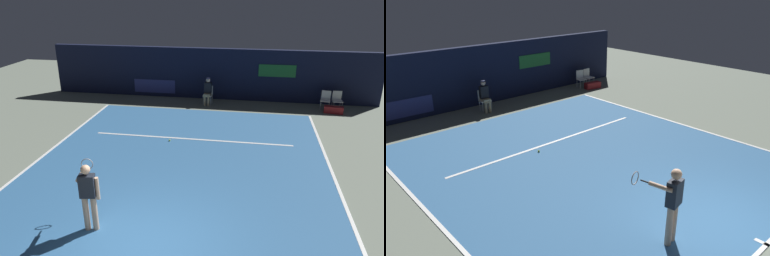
{
  "view_description": "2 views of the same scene",
  "coord_description": "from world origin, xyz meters",
  "views": [
    {
      "loc": [
        2.14,
        -6.24,
        5.45
      ],
      "look_at": [
        0.16,
        5.42,
        0.82
      ],
      "focal_mm": 33.75,
      "sensor_mm": 36.0,
      "label": 1
    },
    {
      "loc": [
        -7.3,
        -3.17,
        5.16
      ],
      "look_at": [
        0.05,
        5.0,
        0.9
      ],
      "focal_mm": 35.59,
      "sensor_mm": 36.0,
      "label": 2
    }
  ],
  "objects": [
    {
      "name": "back_wall",
      "position": [
        -0.0,
        11.92,
        1.3
      ],
      "size": [
        16.69,
        0.33,
        2.6
      ],
      "color": "#141933",
      "rests_on": "ground"
    },
    {
      "name": "line_sideline_left",
      "position": [
        4.81,
        4.4,
        0.01
      ],
      "size": [
        0.1,
        10.8,
        0.01
      ],
      "primitive_type": "cube",
      "color": "white",
      "rests_on": "court_surface"
    },
    {
      "name": "line_service",
      "position": [
        0.0,
        6.29,
        0.01
      ],
      "size": [
        7.58,
        0.1,
        0.01
      ],
      "primitive_type": "cube",
      "color": "white",
      "rests_on": "court_surface"
    },
    {
      "name": "equipment_bag",
      "position": [
        5.95,
        10.44,
        0.16
      ],
      "size": [
        0.88,
        0.45,
        0.32
      ],
      "primitive_type": "cube",
      "rotation": [
        0.0,
        0.0,
        -0.16
      ],
      "color": "maroon",
      "rests_on": "ground"
    },
    {
      "name": "tennis_player",
      "position": [
        -1.44,
        0.49,
        0.99
      ],
      "size": [
        0.74,
        0.93,
        1.73
      ],
      "color": "#DBAD89",
      "rests_on": "ground"
    },
    {
      "name": "line_sideline_right",
      "position": [
        -4.81,
        4.4,
        0.01
      ],
      "size": [
        0.1,
        10.8,
        0.01
      ],
      "primitive_type": "cube",
      "color": "white",
      "rests_on": "court_surface"
    },
    {
      "name": "tennis_ball",
      "position": [
        -0.79,
        5.96,
        0.05
      ],
      "size": [
        0.07,
        0.07,
        0.07
      ],
      "primitive_type": "sphere",
      "color": "#CCE033",
      "rests_on": "court_surface"
    },
    {
      "name": "court_surface",
      "position": [
        0.0,
        4.4,
        0.01
      ],
      "size": [
        9.72,
        10.8,
        0.01
      ],
      "primitive_type": "cube",
      "color": "#336699",
      "rests_on": "ground"
    },
    {
      "name": "courtside_chair_far",
      "position": [
        6.17,
        11.02,
        0.5
      ],
      "size": [
        0.46,
        0.43,
        0.88
      ],
      "color": "white",
      "rests_on": "ground"
    },
    {
      "name": "courtside_chair_near",
      "position": [
        5.64,
        10.99,
        0.5
      ],
      "size": [
        0.51,
        0.49,
        0.88
      ],
      "color": "white",
      "rests_on": "ground"
    },
    {
      "name": "line_judge_on_chair",
      "position": [
        0.03,
        10.82,
        0.69
      ],
      "size": [
        0.48,
        0.56,
        1.32
      ],
      "color": "white",
      "rests_on": "ground"
    },
    {
      "name": "ground_plane",
      "position": [
        0.0,
        4.4,
        0.0
      ],
      "size": [
        31.7,
        31.7,
        0.0
      ],
      "primitive_type": "plane",
      "color": "gray"
    }
  ]
}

